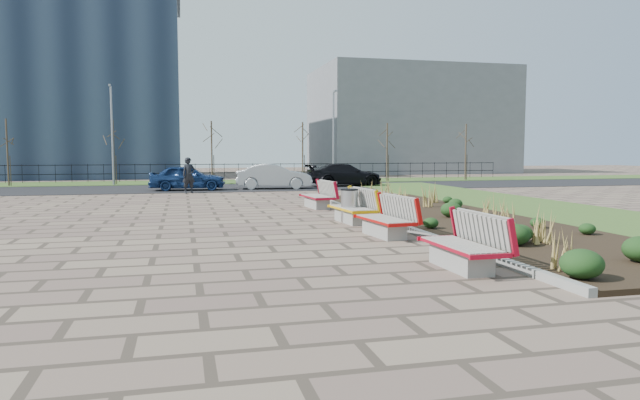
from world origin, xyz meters
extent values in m
plane|color=#746250|center=(0.00, 0.00, 0.00)|extent=(120.00, 120.00, 0.00)
cube|color=black|center=(6.25, 5.00, 0.05)|extent=(4.50, 18.00, 0.10)
cube|color=gray|center=(3.92, 5.00, 0.07)|extent=(0.16, 18.00, 0.15)
cube|color=#33511E|center=(11.00, 5.00, 0.02)|extent=(5.00, 38.00, 0.04)
cube|color=#33511E|center=(0.00, 28.00, 0.02)|extent=(80.00, 5.00, 0.04)
cube|color=black|center=(0.00, 22.00, 0.01)|extent=(80.00, 7.00, 0.02)
cylinder|color=#B2B2B7|center=(2.96, 5.29, 0.49)|extent=(0.51, 0.51, 0.99)
imported|color=black|center=(-1.57, 18.29, 0.90)|extent=(0.76, 0.61, 1.81)
imported|color=navy|center=(-1.62, 20.37, 0.70)|extent=(4.08, 1.85, 1.36)
imported|color=#9EA1A5|center=(3.09, 20.45, 0.71)|extent=(4.33, 1.95, 1.38)
imported|color=black|center=(7.61, 21.99, 0.69)|extent=(4.75, 2.21, 1.34)
cube|color=slate|center=(20.00, 42.00, 5.00)|extent=(18.00, 12.00, 10.00)
camera|label=1|loc=(-1.90, -11.01, 2.16)|focal=32.00mm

